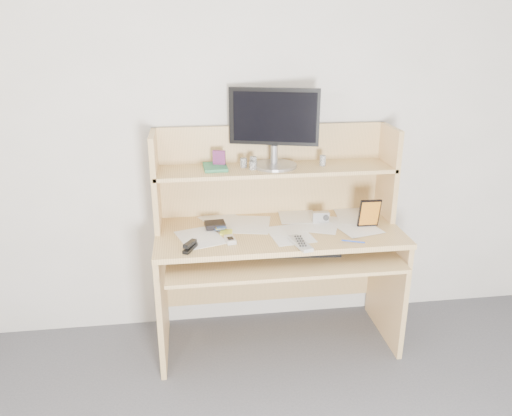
{
  "coord_description": "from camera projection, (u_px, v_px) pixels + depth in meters",
  "views": [
    {
      "loc": [
        -0.48,
        -1.12,
        1.85
      ],
      "look_at": [
        -0.14,
        1.43,
        0.91
      ],
      "focal_mm": 35.0,
      "sensor_mm": 36.0,
      "label": 1
    }
  ],
  "objects": [
    {
      "name": "monitor",
      "position": [
        274.0,
        125.0,
        2.83
      ],
      "size": [
        0.5,
        0.26,
        0.45
      ],
      "rotation": [
        0.0,
        0.0,
        -0.29
      ],
      "color": "#A0A0A5",
      "rests_on": "desk"
    },
    {
      "name": "paper_clutter",
      "position": [
        279.0,
        229.0,
        2.86
      ],
      "size": [
        1.32,
        0.54,
        0.01
      ],
      "primitive_type": "cube",
      "color": "white",
      "rests_on": "desk"
    },
    {
      "name": "chip_stack_b",
      "position": [
        253.0,
        162.0,
        2.87
      ],
      "size": [
        0.05,
        0.05,
        0.06
      ],
      "primitive_type": "cylinder",
      "rotation": [
        0.0,
        0.0,
        0.41
      ],
      "color": "silver",
      "rests_on": "desk"
    },
    {
      "name": "sticky_note_pad",
      "position": [
        226.0,
        232.0,
        2.81
      ],
      "size": [
        0.07,
        0.07,
        0.01
      ],
      "primitive_type": "cube",
      "rotation": [
        0.0,
        0.0,
        -0.09
      ],
      "color": "#FFF443",
      "rests_on": "desk"
    },
    {
      "name": "desk",
      "position": [
        276.0,
        233.0,
        2.95
      ],
      "size": [
        1.4,
        0.7,
        1.3
      ],
      "color": "#D8B46F",
      "rests_on": "floor"
    },
    {
      "name": "tv_remote",
      "position": [
        300.0,
        243.0,
        2.64
      ],
      "size": [
        0.1,
        0.21,
        0.02
      ],
      "primitive_type": "cube",
      "rotation": [
        0.0,
        0.0,
        0.23
      ],
      "color": "#A7A8A3",
      "rests_on": "paper_clutter"
    },
    {
      "name": "digital_camera",
      "position": [
        321.0,
        217.0,
        2.95
      ],
      "size": [
        0.1,
        0.04,
        0.06
      ],
      "primitive_type": "cube",
      "rotation": [
        0.0,
        0.0,
        -0.02
      ],
      "color": "#A5A5A7",
      "rests_on": "paper_clutter"
    },
    {
      "name": "back_wall",
      "position": [
        271.0,
        132.0,
        2.98
      ],
      "size": [
        3.6,
        0.04,
        2.5
      ],
      "primitive_type": "cube",
      "color": "silver",
      "rests_on": "floor"
    },
    {
      "name": "shelf_book",
      "position": [
        215.0,
        167.0,
        2.85
      ],
      "size": [
        0.14,
        0.19,
        0.02
      ],
      "primitive_type": "cube",
      "rotation": [
        0.0,
        0.0,
        0.04
      ],
      "color": "#368744",
      "rests_on": "desk"
    },
    {
      "name": "flip_phone",
      "position": [
        230.0,
        239.0,
        2.69
      ],
      "size": [
        0.06,
        0.1,
        0.02
      ],
      "primitive_type": "cube",
      "rotation": [
        0.0,
        0.0,
        0.14
      ],
      "color": "silver",
      "rests_on": "paper_clutter"
    },
    {
      "name": "keyboard",
      "position": [
        300.0,
        249.0,
        2.81
      ],
      "size": [
        0.46,
        0.2,
        0.03
      ],
      "rotation": [
        0.0,
        0.0,
        -0.1
      ],
      "color": "black",
      "rests_on": "desk"
    },
    {
      "name": "chip_stack_d",
      "position": [
        323.0,
        161.0,
        2.9
      ],
      "size": [
        0.05,
        0.05,
        0.06
      ],
      "primitive_type": "cylinder",
      "rotation": [
        0.0,
        0.0,
        -0.38
      ],
      "color": "silver",
      "rests_on": "desk"
    },
    {
      "name": "stapler",
      "position": [
        190.0,
        246.0,
        2.59
      ],
      "size": [
        0.08,
        0.13,
        0.04
      ],
      "primitive_type": "cube",
      "rotation": [
        0.0,
        0.0,
        -0.44
      ],
      "color": "black",
      "rests_on": "paper_clutter"
    },
    {
      "name": "wallet",
      "position": [
        215.0,
        225.0,
        2.88
      ],
      "size": [
        0.12,
        0.1,
        0.03
      ],
      "primitive_type": "cube",
      "rotation": [
        0.0,
        0.0,
        0.09
      ],
      "color": "black",
      "rests_on": "paper_clutter"
    },
    {
      "name": "blue_pen",
      "position": [
        353.0,
        241.0,
        2.68
      ],
      "size": [
        0.12,
        0.05,
        0.01
      ],
      "primitive_type": "cylinder",
      "rotation": [
        1.57,
        0.0,
        1.17
      ],
      "color": "blue",
      "rests_on": "paper_clutter"
    },
    {
      "name": "chip_stack_c",
      "position": [
        253.0,
        166.0,
        2.83
      ],
      "size": [
        0.04,
        0.04,
        0.05
      ],
      "primitive_type": "cylinder",
      "rotation": [
        0.0,
        0.0,
        0.09
      ],
      "color": "black",
      "rests_on": "desk"
    },
    {
      "name": "chip_stack_a",
      "position": [
        244.0,
        163.0,
        2.87
      ],
      "size": [
        0.05,
        0.05,
        0.05
      ],
      "primitive_type": "cylinder",
      "rotation": [
        0.0,
        0.0,
        -0.35
      ],
      "color": "black",
      "rests_on": "desk"
    },
    {
      "name": "game_case",
      "position": [
        369.0,
        213.0,
        2.85
      ],
      "size": [
        0.12,
        0.02,
        0.17
      ],
      "primitive_type": "cube",
      "rotation": [
        0.0,
        0.0,
        -0.02
      ],
      "color": "black",
      "rests_on": "paper_clutter"
    },
    {
      "name": "card_box",
      "position": [
        219.0,
        159.0,
        2.86
      ],
      "size": [
        0.07,
        0.04,
        0.1
      ],
      "primitive_type": "cube",
      "rotation": [
        0.0,
        0.0,
        -0.27
      ],
      "color": "maroon",
      "rests_on": "desk"
    }
  ]
}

